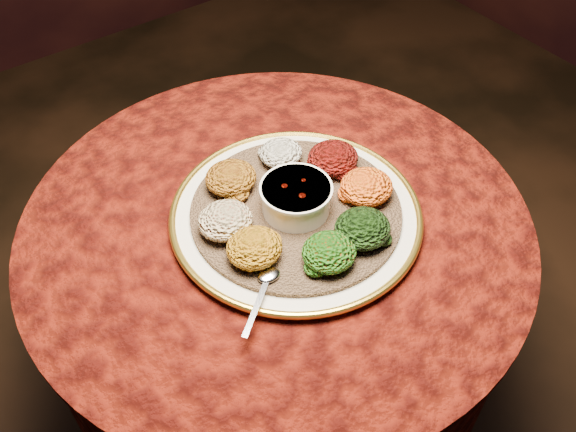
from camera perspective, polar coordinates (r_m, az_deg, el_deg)
table at (r=1.34m, az=-0.97°, el=-5.53°), size 0.96×0.96×0.73m
platter at (r=1.19m, az=0.70°, el=0.12°), size 0.51×0.51×0.02m
injera at (r=1.18m, az=0.70°, el=0.48°), size 0.45×0.45×0.01m
stew_bowl at (r=1.16m, az=0.72°, el=1.75°), size 0.13×0.13×0.06m
spoon at (r=1.07m, az=-1.88°, el=-5.71°), size 0.12×0.10×0.01m
portion_ayib at (r=1.26m, az=-0.64°, el=5.62°), size 0.09×0.08×0.04m
portion_kitfo at (r=1.25m, az=4.02°, el=5.18°), size 0.10×0.10×0.05m
portion_tikil at (r=1.19m, az=6.99°, el=2.60°), size 0.10×0.10×0.05m
portion_gomen at (r=1.12m, az=6.64°, el=-1.10°), size 0.10×0.10×0.05m
portion_mixveg at (r=1.08m, az=3.67°, el=-3.22°), size 0.09×0.09×0.05m
portion_kik at (r=1.09m, az=-3.02°, el=-2.84°), size 0.10×0.09×0.05m
portion_timatim at (r=1.13m, az=-5.59°, el=-0.39°), size 0.10×0.09×0.05m
portion_shiro at (r=1.21m, az=-5.10°, el=3.40°), size 0.10×0.09×0.05m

